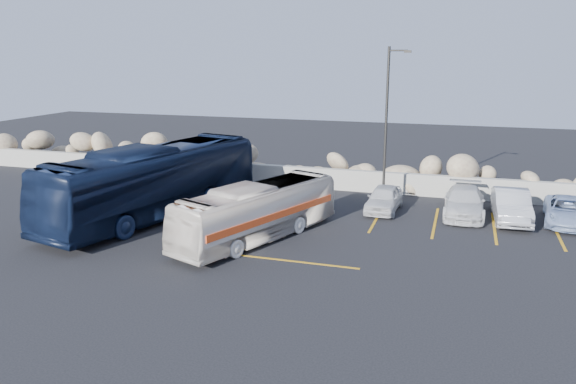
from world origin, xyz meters
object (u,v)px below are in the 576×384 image
(car_d, at_px, (568,211))
(car_b, at_px, (511,206))
(car_a, at_px, (384,198))
(vintage_bus, at_px, (258,212))
(tour_coach, at_px, (155,181))
(car_c, at_px, (464,202))
(lamppost, at_px, (387,122))

(car_d, bearing_deg, car_b, -169.23)
(car_a, bearing_deg, vintage_bus, -124.39)
(tour_coach, relative_size, car_c, 2.69)
(vintage_bus, bearing_deg, lamppost, 80.38)
(tour_coach, height_order, car_c, tour_coach)
(car_b, distance_m, car_d, 2.50)
(car_b, xyz_separation_m, car_d, (2.49, 0.24, -0.12))
(lamppost, relative_size, car_a, 2.16)
(car_a, relative_size, car_d, 0.85)
(tour_coach, relative_size, car_d, 2.84)
(tour_coach, bearing_deg, car_a, 35.82)
(vintage_bus, distance_m, tour_coach, 6.14)
(car_a, bearing_deg, car_c, 7.78)
(vintage_bus, relative_size, car_c, 1.86)
(vintage_bus, distance_m, car_a, 7.48)
(car_b, relative_size, car_c, 0.95)
(tour_coach, xyz_separation_m, car_c, (14.18, 4.59, -1.06))
(lamppost, distance_m, car_b, 7.15)
(lamppost, relative_size, car_b, 1.81)
(car_a, bearing_deg, tour_coach, -155.14)
(lamppost, distance_m, car_d, 9.38)
(vintage_bus, bearing_deg, tour_coach, -174.80)
(tour_coach, bearing_deg, car_c, 31.48)
(lamppost, distance_m, vintage_bus, 8.93)
(vintage_bus, bearing_deg, car_c, 58.70)
(car_b, relative_size, car_d, 1.01)
(tour_coach, height_order, car_a, tour_coach)
(lamppost, height_order, car_a, lamppost)
(lamppost, bearing_deg, car_c, -12.17)
(car_b, height_order, car_c, car_b)
(tour_coach, bearing_deg, car_b, 28.44)
(lamppost, height_order, vintage_bus, lamppost)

